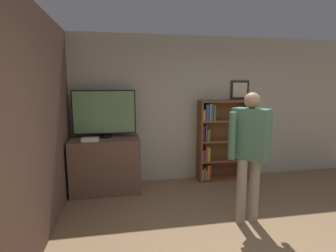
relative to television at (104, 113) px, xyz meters
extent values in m
cube|color=#B2AD9E|center=(1.70, 0.25, 0.02)|extent=(6.62, 0.06, 2.70)
cube|color=black|center=(2.55, 0.20, 0.38)|extent=(0.37, 0.02, 0.36)
cube|color=beige|center=(2.55, 0.19, 0.38)|extent=(0.29, 0.01, 0.28)
cube|color=brown|center=(-0.64, -1.12, 0.02)|extent=(0.06, 4.28, 2.70)
cube|color=brown|center=(0.00, -0.12, -0.87)|extent=(1.14, 0.62, 0.92)
cylinder|color=black|center=(0.00, 0.00, -0.40)|extent=(0.22, 0.22, 0.03)
cylinder|color=black|center=(0.00, 0.00, -0.36)|extent=(0.06, 0.06, 0.05)
cube|color=black|center=(0.00, 0.00, 0.02)|extent=(1.05, 0.04, 0.74)
cube|color=#6B9360|center=(0.00, -0.02, 0.02)|extent=(1.02, 0.01, 0.71)
cube|color=white|center=(-0.22, -0.30, -0.39)|extent=(0.27, 0.17, 0.06)
cube|color=brown|center=(1.72, 0.06, -0.57)|extent=(0.04, 0.28, 1.53)
cube|color=brown|center=(2.67, 0.06, -0.57)|extent=(0.04, 0.28, 1.53)
cube|color=brown|center=(2.19, 0.19, -0.57)|extent=(0.99, 0.01, 1.53)
cube|color=brown|center=(2.19, 0.06, -1.32)|extent=(0.91, 0.28, 0.04)
cube|color=brown|center=(2.19, 0.06, -0.95)|extent=(0.91, 0.28, 0.04)
cube|color=brown|center=(2.19, 0.06, -0.57)|extent=(0.91, 0.28, 0.04)
cube|color=brown|center=(2.19, 0.06, -0.19)|extent=(0.91, 0.28, 0.04)
cube|color=brown|center=(2.19, 0.06, 0.18)|extent=(0.91, 0.28, 0.04)
cube|color=orange|center=(1.75, 0.03, -1.20)|extent=(0.03, 0.22, 0.22)
cube|color=#5B8E99|center=(1.79, 0.03, -1.19)|extent=(0.02, 0.23, 0.25)
cube|color=orange|center=(1.82, 0.03, -1.21)|extent=(0.02, 0.22, 0.20)
cube|color=orange|center=(1.86, 0.02, -1.17)|extent=(0.04, 0.20, 0.29)
cube|color=red|center=(1.90, 0.03, -1.16)|extent=(0.03, 0.23, 0.30)
cube|color=#7A3889|center=(1.75, 0.05, -0.83)|extent=(0.03, 0.26, 0.21)
cube|color=red|center=(1.79, 0.04, -0.83)|extent=(0.02, 0.25, 0.21)
cube|color=#99663D|center=(1.82, 0.02, -0.79)|extent=(0.03, 0.20, 0.28)
cube|color=gold|center=(1.86, 0.04, -0.81)|extent=(0.04, 0.24, 0.25)
cube|color=#232328|center=(1.75, 0.04, -0.41)|extent=(0.04, 0.24, 0.28)
cube|color=#7A3889|center=(1.80, 0.02, -0.40)|extent=(0.02, 0.21, 0.30)
cube|color=#99663D|center=(1.83, 0.03, -0.44)|extent=(0.02, 0.22, 0.21)
cube|color=#338447|center=(1.86, 0.03, -0.43)|extent=(0.02, 0.23, 0.23)
cube|color=orange|center=(1.75, 0.03, -0.07)|extent=(0.04, 0.23, 0.20)
cube|color=#2D569E|center=(1.81, 0.02, -0.02)|extent=(0.04, 0.21, 0.29)
cube|color=#5B8E99|center=(1.87, 0.02, -0.02)|extent=(0.04, 0.21, 0.31)
cube|color=#7A3889|center=(1.91, 0.02, -0.02)|extent=(0.03, 0.20, 0.30)
cube|color=#338447|center=(1.95, 0.05, -0.03)|extent=(0.03, 0.26, 0.28)
cylinder|color=gray|center=(1.80, -1.52, -0.90)|extent=(0.13, 0.13, 0.87)
cylinder|color=gray|center=(1.98, -1.52, -0.90)|extent=(0.13, 0.13, 0.87)
cube|color=#477056|center=(1.89, -1.52, -0.14)|extent=(0.45, 0.49, 0.65)
sphere|color=#9E7556|center=(1.89, -1.52, 0.29)|extent=(0.20, 0.20, 0.20)
cylinder|color=#477056|center=(2.14, -1.52, -0.15)|extent=(0.09, 0.09, 0.60)
cylinder|color=#477056|center=(1.64, -1.52, -0.15)|extent=(0.09, 0.09, 0.60)
camera|label=1|loc=(0.26, -4.55, 0.49)|focal=28.00mm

